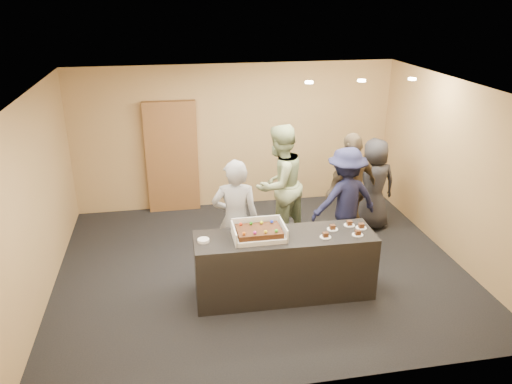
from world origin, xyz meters
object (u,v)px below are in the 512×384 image
(sheet_cake, at_px, (259,231))
(person_navy_man, at_px, (345,199))
(plate_stack, at_px, (203,240))
(person_sage_man, at_px, (279,185))
(storage_cabinet, at_px, (172,157))
(person_brown_extra, at_px, (351,189))
(cake_box, at_px, (259,234))
(serving_counter, at_px, (284,265))
(person_dark_suit, at_px, (373,184))
(person_server_grey, at_px, (236,221))

(sheet_cake, height_order, person_navy_man, person_navy_man)
(person_navy_man, bearing_deg, plate_stack, 16.99)
(sheet_cake, relative_size, person_sage_man, 0.29)
(storage_cabinet, bearing_deg, person_sage_man, -43.67)
(person_sage_man, relative_size, person_navy_man, 1.17)
(storage_cabinet, height_order, person_brown_extra, storage_cabinet)
(person_sage_man, bearing_deg, sheet_cake, 32.94)
(cake_box, distance_m, person_navy_man, 1.96)
(serving_counter, distance_m, person_navy_man, 1.75)
(person_navy_man, xyz_separation_m, person_dark_suit, (0.74, 0.64, -0.04))
(serving_counter, relative_size, person_sage_man, 1.21)
(person_dark_suit, bearing_deg, serving_counter, 41.65)
(person_server_grey, xyz_separation_m, person_dark_suit, (2.57, 1.23, -0.10))
(person_dark_suit, bearing_deg, person_sage_man, 5.90)
(person_server_grey, distance_m, person_navy_man, 1.93)
(person_navy_man, bearing_deg, person_brown_extra, -136.46)
(plate_stack, bearing_deg, person_brown_extra, 28.37)
(serving_counter, relative_size, storage_cabinet, 1.15)
(person_server_grey, xyz_separation_m, person_brown_extra, (2.00, 0.81, 0.02))
(cake_box, bearing_deg, storage_cabinet, 107.90)
(cake_box, relative_size, person_dark_suit, 0.42)
(serving_counter, bearing_deg, person_brown_extra, 45.14)
(person_sage_man, bearing_deg, serving_counter, 44.43)
(person_brown_extra, bearing_deg, sheet_cake, 11.21)
(cake_box, height_order, person_sage_man, person_sage_man)
(plate_stack, height_order, person_dark_suit, person_dark_suit)
(serving_counter, bearing_deg, person_dark_suit, 43.14)
(person_sage_man, relative_size, person_dark_suit, 1.23)
(plate_stack, distance_m, person_brown_extra, 2.84)
(serving_counter, distance_m, person_server_grey, 0.92)
(sheet_cake, distance_m, plate_stack, 0.73)
(storage_cabinet, height_order, cake_box, storage_cabinet)
(storage_cabinet, bearing_deg, sheet_cake, -72.23)
(storage_cabinet, xyz_separation_m, person_navy_man, (2.63, -2.05, -0.20))
(storage_cabinet, distance_m, cake_box, 3.34)
(person_dark_suit, bearing_deg, sheet_cake, 37.10)
(person_sage_man, bearing_deg, cake_box, 32.64)
(serving_counter, relative_size, plate_stack, 15.80)
(person_brown_extra, bearing_deg, serving_counter, 17.43)
(cake_box, relative_size, person_brown_extra, 0.36)
(person_server_grey, bearing_deg, storage_cabinet, -64.58)
(person_sage_man, bearing_deg, plate_stack, 13.96)
(serving_counter, height_order, cake_box, cake_box)
(serving_counter, bearing_deg, storage_cabinet, 114.50)
(person_dark_suit, bearing_deg, cake_box, 36.72)
(storage_cabinet, xyz_separation_m, person_server_grey, (0.80, -2.64, -0.14))
(plate_stack, bearing_deg, person_navy_man, 25.85)
(storage_cabinet, xyz_separation_m, plate_stack, (0.30, -3.18, -0.12))
(person_server_grey, xyz_separation_m, person_navy_man, (1.83, 0.59, -0.06))
(person_brown_extra, bearing_deg, person_navy_man, 25.91)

